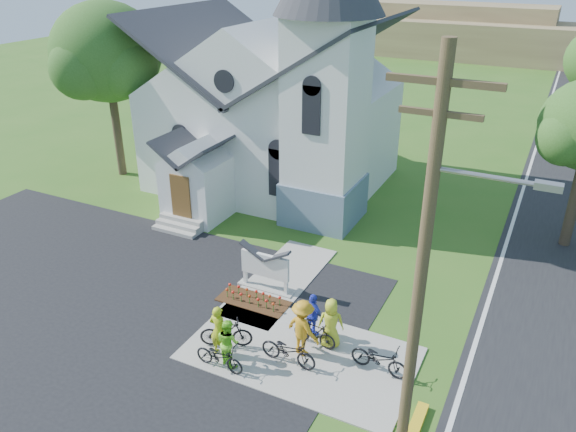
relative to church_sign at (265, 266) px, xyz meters
The scene contains 19 objects.
ground 3.57m from the church_sign, 69.44° to the right, with size 120.00×120.00×0.00m, color #32611B.
parking_lot 7.86m from the church_sign, 138.12° to the right, with size 20.00×16.00×0.02m, color black.
sidewalk 3.95m from the church_sign, 45.00° to the right, with size 7.00×4.00×0.05m, color #9E998E.
church 11.06m from the church_sign, 114.73° to the left, with size 12.35×12.00×13.00m.
church_sign is the anchor object (origin of this frame).
flower_bed 1.34m from the church_sign, 90.00° to the right, with size 2.60×1.10×0.07m, color #331D0D.
utility_pole 9.18m from the church_sign, 35.60° to the right, with size 3.45×0.28×10.00m.
tree_lot_corner 15.53m from the church_sign, 152.02° to the left, with size 5.60×5.60×9.15m.
distant_hills 53.34m from the church_sign, 85.10° to the left, with size 61.00×10.00×5.60m.
cyclist_0 3.86m from the church_sign, 82.84° to the right, with size 0.63×0.41×1.73m, color #A8B915.
bike_0 4.51m from the church_sign, 79.09° to the right, with size 0.57×1.62×0.85m, color black.
cyclist_1 4.20m from the church_sign, 76.67° to the right, with size 0.75×0.59×1.55m, color #7DE22A.
bike_1 3.49m from the church_sign, 82.19° to the right, with size 0.47×1.66×1.00m, color black.
cyclist_2 3.16m from the church_sign, 32.34° to the right, with size 0.89×0.37×1.52m, color blue.
bike_2 4.22m from the church_sign, 51.83° to the right, with size 0.63×1.81×0.95m, color black.
cyclist_3 3.82m from the church_sign, 43.90° to the right, with size 1.21×0.70×1.87m, color #C68616.
bike_3 3.66m from the church_sign, 36.04° to the right, with size 0.42×1.48×0.89m, color black.
cyclist_4 3.89m from the church_sign, 29.66° to the right, with size 0.82×0.53×1.68m, color gold.
bike_4 5.70m from the church_sign, 25.15° to the right, with size 0.62×1.77×0.93m, color black.
Camera 1 is at (7.36, -12.09, 11.44)m, focal length 35.00 mm.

